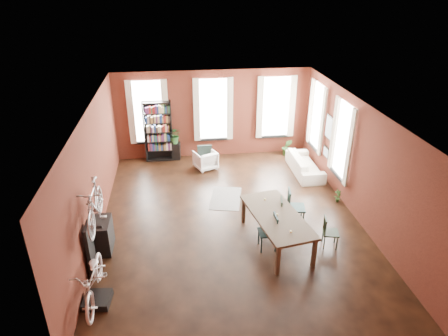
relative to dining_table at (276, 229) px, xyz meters
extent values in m
plane|color=black|center=(-0.99, 1.18, -0.41)|extent=(9.00, 9.00, 0.00)
cube|color=silver|center=(-0.99, 1.18, 2.79)|extent=(7.00, 9.00, 0.04)
cube|color=#461911|center=(-0.99, 5.68, 1.19)|extent=(7.00, 0.04, 3.20)
cube|color=#461911|center=(-0.99, -3.32, 1.19)|extent=(7.00, 0.04, 3.20)
cube|color=#461911|center=(-4.49, 1.18, 1.19)|extent=(0.04, 9.00, 3.20)
cube|color=#461911|center=(2.51, 1.18, 1.19)|extent=(0.04, 9.00, 3.20)
cube|color=white|center=(-3.29, 5.65, 1.39)|extent=(1.00, 0.04, 2.20)
cube|color=#C3B69C|center=(-3.29, 5.58, 1.39)|extent=(1.40, 0.06, 2.30)
cube|color=white|center=(-0.99, 5.65, 1.39)|extent=(1.00, 0.04, 2.20)
cube|color=#C3B69C|center=(-0.99, 5.58, 1.39)|extent=(1.40, 0.06, 2.30)
cube|color=white|center=(1.31, 5.65, 1.39)|extent=(1.00, 0.04, 2.20)
cube|color=#C3B69C|center=(1.31, 5.58, 1.39)|extent=(1.40, 0.06, 2.30)
cube|color=white|center=(2.48, 2.18, 1.39)|extent=(0.04, 1.00, 2.20)
cube|color=#C3B69C|center=(2.41, 2.18, 1.39)|extent=(0.06, 1.40, 2.30)
cube|color=white|center=(2.48, 4.38, 1.39)|extent=(0.04, 1.00, 2.20)
cube|color=#C3B69C|center=(2.41, 4.38, 1.39)|extent=(0.06, 1.40, 2.30)
cube|color=black|center=(2.47, 3.28, 1.39)|extent=(0.04, 0.55, 0.75)
cube|color=black|center=(2.47, 3.28, 0.54)|extent=(0.04, 0.45, 0.35)
cube|color=#4D3E2E|center=(0.00, 0.00, 0.00)|extent=(1.51, 2.56, 0.82)
cube|color=#193437|center=(-0.27, -0.20, 0.06)|extent=(0.44, 0.44, 0.94)
cube|color=#1F301C|center=(0.08, 0.60, 0.05)|extent=(0.51, 0.51, 0.92)
cube|color=black|center=(1.31, -0.32, 0.00)|extent=(0.46, 0.46, 0.82)
cube|color=#193736|center=(0.73, 0.76, 0.11)|extent=(0.55, 0.55, 1.03)
cube|color=black|center=(-2.99, 5.48, 0.69)|extent=(1.00, 0.32, 2.20)
imported|color=white|center=(-1.39, 4.54, -0.05)|extent=(0.89, 0.86, 0.71)
imported|color=beige|center=(1.96, 3.78, 0.00)|extent=(0.61, 2.08, 0.81)
cube|color=black|center=(-0.96, 2.36, -0.40)|extent=(1.17, 1.57, 0.01)
cube|color=black|center=(-4.17, -1.58, -0.33)|extent=(0.58, 0.58, 0.16)
cube|color=black|center=(-4.39, -0.62, 0.24)|extent=(0.16, 0.60, 1.30)
cube|color=black|center=(-4.27, 0.28, -0.01)|extent=(0.40, 0.80, 0.80)
cube|color=black|center=(-2.40, 5.48, -0.10)|extent=(0.35, 0.35, 0.63)
imported|color=#2C5421|center=(1.74, 5.28, -0.26)|extent=(0.53, 0.73, 0.29)
imported|color=#2F5B24|center=(2.33, 1.73, -0.34)|extent=(0.33, 0.45, 0.15)
imported|color=beige|center=(-4.16, -1.59, 0.66)|extent=(0.66, 0.97, 1.82)
imported|color=#A5A8AD|center=(-4.14, -0.62, 1.72)|extent=(0.47, 1.00, 1.66)
imported|color=#225120|center=(-2.43, 5.47, 0.46)|extent=(0.73, 0.77, 0.49)
camera|label=1|loc=(-2.35, -8.10, 5.75)|focal=32.00mm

